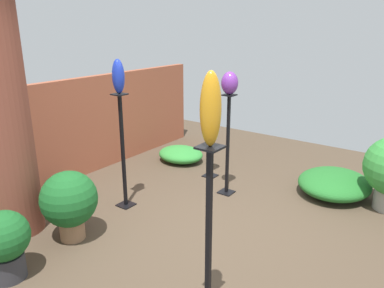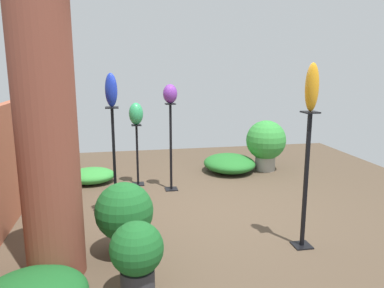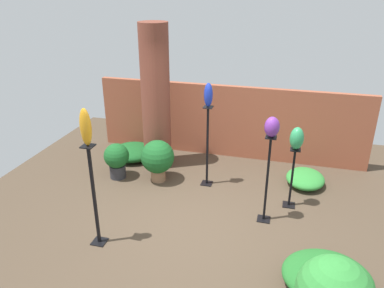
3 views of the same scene
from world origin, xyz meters
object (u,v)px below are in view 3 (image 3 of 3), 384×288
(pedestal_jade, at_px, (292,181))
(art_vase_violet, at_px, (272,127))
(pedestal_violet, at_px, (267,183))
(art_vase_jade, at_px, (297,138))
(art_vase_amber, at_px, (86,127))
(potted_plant_mid_right, at_px, (117,159))
(brick_pillar, at_px, (156,98))
(pedestal_amber, at_px, (95,200))
(pedestal_cobalt, at_px, (207,150))
(art_vase_cobalt, at_px, (208,95))
(potted_plant_front_left, at_px, (158,158))

(pedestal_jade, distance_m, art_vase_violet, 1.27)
(pedestal_violet, bearing_deg, art_vase_jade, 54.63)
(pedestal_violet, xyz_separation_m, pedestal_jade, (0.37, 0.52, -0.18))
(art_vase_amber, distance_m, potted_plant_mid_right, 2.39)
(brick_pillar, xyz_separation_m, pedestal_jade, (2.65, -0.92, -0.93))
(brick_pillar, bearing_deg, potted_plant_mid_right, -125.59)
(pedestal_amber, bearing_deg, pedestal_cobalt, 61.54)
(pedestal_amber, bearing_deg, art_vase_cobalt, 61.54)
(brick_pillar, relative_size, art_vase_cobalt, 6.77)
(pedestal_cobalt, relative_size, potted_plant_front_left, 1.88)
(art_vase_amber, xyz_separation_m, art_vase_violet, (2.23, 1.18, -0.21))
(pedestal_amber, xyz_separation_m, art_vase_cobalt, (1.11, 2.05, 1.00))
(art_vase_violet, xyz_separation_m, potted_plant_mid_right, (-2.82, 0.68, -1.17))
(pedestal_cobalt, bearing_deg, art_vase_cobalt, -82.87)
(pedestal_amber, height_order, pedestal_violet, pedestal_amber)
(brick_pillar, relative_size, art_vase_jade, 7.68)
(potted_plant_front_left, relative_size, potted_plant_mid_right, 1.16)
(art_vase_violet, bearing_deg, art_vase_cobalt, 142.09)
(art_vase_jade, height_order, potted_plant_mid_right, art_vase_jade)
(art_vase_cobalt, bearing_deg, pedestal_jade, -13.28)
(art_vase_amber, bearing_deg, art_vase_violet, 27.80)
(brick_pillar, xyz_separation_m, art_vase_violet, (2.28, -1.44, 0.17))
(pedestal_amber, relative_size, art_vase_cobalt, 3.69)
(pedestal_violet, bearing_deg, brick_pillar, 147.71)
(art_vase_violet, bearing_deg, potted_plant_mid_right, 166.41)
(art_vase_jade, distance_m, potted_plant_mid_right, 3.30)
(art_vase_amber, relative_size, potted_plant_mid_right, 0.73)
(art_vase_cobalt, distance_m, art_vase_jade, 1.61)
(pedestal_jade, xyz_separation_m, art_vase_amber, (-2.60, -1.70, 1.30))
(brick_pillar, xyz_separation_m, art_vase_jade, (2.65, -0.92, -0.18))
(art_vase_amber, distance_m, art_vase_jade, 3.16)
(art_vase_violet, relative_size, potted_plant_front_left, 0.38)
(brick_pillar, distance_m, art_vase_jade, 2.81)
(pedestal_amber, height_order, art_vase_violet, art_vase_violet)
(pedestal_jade, distance_m, art_vase_amber, 3.37)
(brick_pillar, height_order, pedestal_jade, brick_pillar)
(pedestal_cobalt, bearing_deg, pedestal_violet, -37.91)
(pedestal_cobalt, distance_m, art_vase_violet, 1.67)
(brick_pillar, distance_m, art_vase_amber, 2.64)
(pedestal_amber, height_order, pedestal_jade, pedestal_amber)
(art_vase_jade, bearing_deg, potted_plant_front_left, 174.00)
(pedestal_jade, relative_size, potted_plant_mid_right, 1.51)
(pedestal_cobalt, xyz_separation_m, art_vase_violet, (1.12, -0.87, 0.87))
(brick_pillar, height_order, pedestal_violet, brick_pillar)
(art_vase_amber, bearing_deg, art_vase_cobalt, 61.54)
(art_vase_jade, bearing_deg, art_vase_cobalt, 166.72)
(pedestal_cobalt, bearing_deg, brick_pillar, 153.92)
(pedestal_violet, height_order, art_vase_cobalt, art_vase_cobalt)
(pedestal_amber, distance_m, potted_plant_front_left, 1.98)
(pedestal_jade, height_order, art_vase_violet, art_vase_violet)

